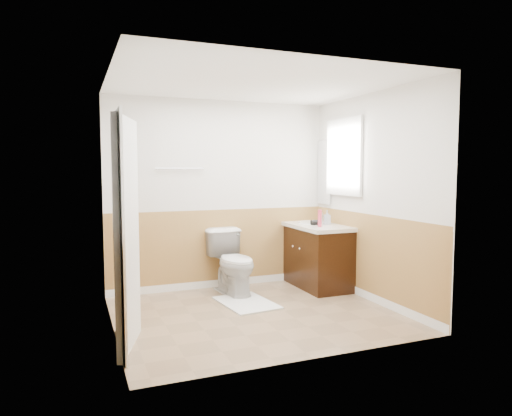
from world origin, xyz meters
name	(u,v)px	position (x,y,z in m)	size (l,w,h in m)	color
floor	(256,314)	(0.00, 0.00, 0.00)	(3.00, 3.00, 0.00)	#8C7051
ceiling	(256,83)	(0.00, 0.00, 2.50)	(3.00, 3.00, 0.00)	white
wall_back	(220,195)	(0.00, 1.30, 1.25)	(3.00, 3.00, 0.00)	silver
wall_front	(315,211)	(0.00, -1.30, 1.25)	(3.00, 3.00, 0.00)	silver
wall_left	(111,205)	(-1.50, 0.00, 1.25)	(3.00, 3.00, 0.00)	silver
wall_right	(372,198)	(1.50, 0.00, 1.25)	(3.00, 3.00, 0.00)	silver
wainscot_back	(221,250)	(0.00, 1.29, 0.50)	(3.00, 3.00, 0.00)	#A98143
wainscot_front	(313,300)	(0.00, -1.29, 0.50)	(3.00, 3.00, 0.00)	#A98143
wainscot_left	(114,282)	(-1.49, 0.00, 0.50)	(2.60, 2.60, 0.00)	#A98143
wainscot_right	(370,259)	(1.49, 0.00, 0.50)	(2.60, 2.60, 0.00)	#A98143
toilet	(233,262)	(0.04, 0.88, 0.41)	(0.46, 0.80, 0.82)	silver
bath_mat	(246,303)	(0.04, 0.40, 0.01)	(0.55, 0.80, 0.02)	silver
vanity_cabinet	(316,257)	(1.21, 0.84, 0.40)	(0.55, 1.10, 0.80)	black
vanity_knob_left	(300,249)	(0.91, 0.74, 0.55)	(0.03, 0.03, 0.03)	#B6B5BC
vanity_knob_right	(293,246)	(0.91, 0.94, 0.55)	(0.03, 0.03, 0.03)	#BBBCC2
countertop	(316,226)	(1.20, 0.84, 0.83)	(0.60, 1.15, 0.05)	silver
sink_basin	(311,222)	(1.21, 0.99, 0.86)	(0.36, 0.36, 0.02)	white
faucet	(322,217)	(1.39, 0.99, 0.92)	(0.02, 0.02, 0.14)	silver
lotion_bottle	(320,218)	(1.11, 0.57, 0.96)	(0.05, 0.05, 0.22)	#D43752
soap_dispenser	(327,217)	(1.33, 0.76, 0.95)	(0.09, 0.09, 0.19)	#9CA1B0
hair_dryer_body	(316,222)	(1.16, 0.76, 0.89)	(0.07, 0.07, 0.14)	black
hair_dryer_handle	(314,225)	(1.13, 0.75, 0.86)	(0.03, 0.03, 0.07)	black
mirror_panel	(324,172)	(1.48, 1.10, 1.55)	(0.02, 0.35, 0.90)	silver
window_frame	(344,157)	(1.47, 0.59, 1.75)	(0.04, 0.80, 1.00)	white
window_glass	(345,157)	(1.49, 0.59, 1.75)	(0.01, 0.70, 0.90)	white
door	(127,234)	(-1.40, -0.45, 1.02)	(0.05, 0.80, 2.04)	white
door_frame	(118,233)	(-1.48, -0.45, 1.03)	(0.02, 0.92, 2.10)	white
door_knob	(130,237)	(-1.34, -0.12, 0.95)	(0.06, 0.06, 0.06)	silver
towel_bar	(180,169)	(-0.55, 1.25, 1.60)	(0.02, 0.02, 0.62)	silver
tp_holder_bar	(215,236)	(-0.10, 1.23, 0.70)	(0.02, 0.02, 0.14)	silver
tp_roll	(215,236)	(-0.10, 1.23, 0.70)	(0.11, 0.11, 0.10)	white
tp_sheet	(215,245)	(-0.10, 1.23, 0.59)	(0.10, 0.01, 0.16)	white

